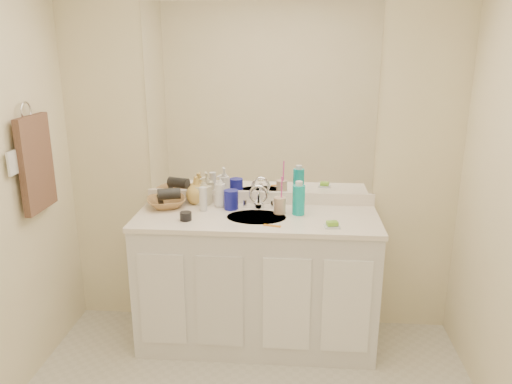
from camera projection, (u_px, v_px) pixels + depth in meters
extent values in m
cube|color=#FBEEC4|center=(260.00, 156.00, 3.28)|extent=(2.60, 0.02, 2.40)
cube|color=silver|center=(257.00, 282.00, 3.24)|extent=(1.50, 0.55, 0.85)
cube|color=white|center=(257.00, 218.00, 3.11)|extent=(1.52, 0.57, 0.03)
cube|color=white|center=(260.00, 197.00, 3.34)|extent=(1.52, 0.03, 0.08)
cylinder|color=beige|center=(256.00, 219.00, 3.09)|extent=(0.37, 0.37, 0.02)
cylinder|color=silver|center=(259.00, 200.00, 3.24)|extent=(0.02, 0.02, 0.11)
cube|color=white|center=(260.00, 101.00, 3.17)|extent=(1.48, 0.01, 1.20)
cylinder|color=#151890|center=(231.00, 200.00, 3.22)|extent=(0.12, 0.12, 0.13)
cylinder|color=#D1B093|center=(280.00, 205.00, 3.14)|extent=(0.09, 0.09, 0.10)
cylinder|color=#F440AB|center=(282.00, 191.00, 3.11)|extent=(0.02, 0.04, 0.19)
cylinder|color=#0EB0AF|center=(299.00, 200.00, 3.11)|extent=(0.10, 0.10, 0.19)
cube|color=silver|center=(332.00, 226.00, 2.91)|extent=(0.10, 0.08, 0.01)
cube|color=#7BC32F|center=(332.00, 223.00, 2.91)|extent=(0.07, 0.06, 0.02)
cube|color=orange|center=(272.00, 226.00, 2.93)|extent=(0.11, 0.05, 0.00)
cylinder|color=black|center=(186.00, 216.00, 3.02)|extent=(0.10, 0.10, 0.05)
cylinder|color=silver|center=(203.00, 199.00, 3.18)|extent=(0.06, 0.06, 0.16)
imported|color=white|center=(220.00, 191.00, 3.26)|extent=(0.10, 0.10, 0.21)
imported|color=beige|center=(204.00, 191.00, 3.30)|extent=(0.11, 0.11, 0.19)
imported|color=#D6AE53|center=(197.00, 190.00, 3.32)|extent=(0.16, 0.16, 0.18)
imported|color=olive|center=(166.00, 202.00, 3.27)|extent=(0.32, 0.32, 0.06)
cylinder|color=black|center=(169.00, 194.00, 3.25)|extent=(0.16, 0.12, 0.07)
torus|color=silver|center=(26.00, 111.00, 2.77)|extent=(0.01, 0.11, 0.11)
cube|color=#432D23|center=(36.00, 164.00, 2.86)|extent=(0.04, 0.32, 0.55)
cube|color=white|center=(12.00, 163.00, 2.65)|extent=(0.01, 0.08, 0.13)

